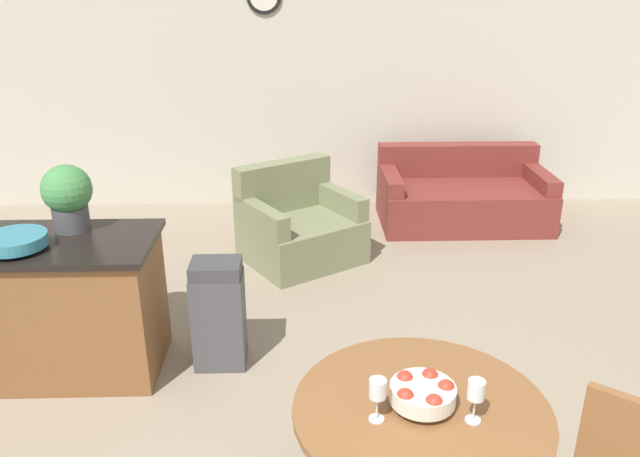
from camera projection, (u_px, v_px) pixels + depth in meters
wall_back at (317, 83)px, 6.76m from camera, size 8.00×0.09×2.70m
dining_table at (419, 439)px, 2.65m from camera, size 1.08×1.08×0.75m
fruit_bowl at (423, 393)px, 2.56m from camera, size 0.27×0.27×0.12m
wine_glass_left at (378, 391)px, 2.46m from camera, size 0.07×0.07×0.19m
wine_glass_right at (476, 392)px, 2.45m from camera, size 0.07×0.07×0.19m
kitchen_island at (59, 306)px, 3.98m from camera, size 1.30×0.73×0.92m
teal_bowl at (15, 241)px, 3.66m from camera, size 0.37×0.37×0.09m
potted_plant at (68, 195)px, 3.90m from camera, size 0.31×0.31×0.42m
trash_bin at (219, 314)px, 4.07m from camera, size 0.33×0.27×0.74m
couch at (462, 197)px, 6.55m from camera, size 1.71×0.95×0.77m
armchair at (299, 229)px, 5.67m from camera, size 1.24×1.20×0.86m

